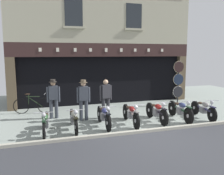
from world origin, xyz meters
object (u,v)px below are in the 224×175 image
at_px(advert_board_near, 55,75).
at_px(motorcycle_right, 180,110).
at_px(motorcycle_center, 131,114).
at_px(tyre_sign_pole, 178,80).
at_px(salesman_right, 106,97).
at_px(motorcycle_far_left, 45,122).
at_px(shopkeeper_center, 84,98).
at_px(motorcycle_far_right, 203,109).
at_px(leaning_bicycle, 33,105).
at_px(motorcycle_left, 74,119).
at_px(salesman_left, 53,97).
at_px(motorcycle_center_left, 104,116).
at_px(motorcycle_center_right, 157,111).

bearing_deg(advert_board_near, motorcycle_right, -41.90).
relative_size(motorcycle_center, tyre_sign_pole, 0.89).
bearing_deg(salesman_right, motorcycle_right, 148.70).
distance_m(motorcycle_far_left, motorcycle_right, 5.50).
distance_m(shopkeeper_center, tyre_sign_pole, 5.56).
xyz_separation_m(motorcycle_far_right, salesman_right, (-4.01, 1.30, 0.52)).
distance_m(tyre_sign_pole, leaning_bicycle, 7.47).
bearing_deg(salesman_right, motorcycle_far_left, 17.45).
bearing_deg(shopkeeper_center, motorcycle_right, 165.22).
height_order(motorcycle_left, salesman_left, salesman_left).
bearing_deg(motorcycle_left, motorcycle_far_left, 8.70).
bearing_deg(motorcycle_right, tyre_sign_pole, -115.38).
height_order(motorcycle_center, salesman_right, salesman_right).
bearing_deg(motorcycle_center, advert_board_near, -53.80).
distance_m(motorcycle_center_left, salesman_right, 1.31).
height_order(tyre_sign_pole, advert_board_near, tyre_sign_pole).
bearing_deg(leaning_bicycle, motorcycle_far_left, 18.49).
height_order(motorcycle_right, salesman_left, salesman_left).
xyz_separation_m(motorcycle_far_left, motorcycle_right, (5.50, 0.08, 0.02)).
bearing_deg(tyre_sign_pole, motorcycle_far_left, -159.67).
bearing_deg(salesman_right, motorcycle_far_right, 153.15).
distance_m(motorcycle_center, motorcycle_right, 2.24).
height_order(motorcycle_center, leaning_bicycle, leaning_bicycle).
relative_size(shopkeeper_center, leaning_bicycle, 0.95).
xyz_separation_m(shopkeeper_center, leaning_bicycle, (-2.00, 1.93, -0.56)).
height_order(motorcycle_center_left, shopkeeper_center, shopkeeper_center).
relative_size(motorcycle_far_right, tyre_sign_pole, 0.82).
distance_m(motorcycle_left, leaning_bicycle, 3.39).
bearing_deg(shopkeeper_center, motorcycle_center_right, 160.28).
height_order(motorcycle_left, motorcycle_center_right, motorcycle_center_right).
distance_m(motorcycle_center_right, salesman_right, 2.22).
xyz_separation_m(motorcycle_right, leaning_bicycle, (-5.88, 3.11, -0.05)).
height_order(motorcycle_center_left, leaning_bicycle, leaning_bicycle).
distance_m(motorcycle_center_left, salesman_left, 2.55).
bearing_deg(motorcycle_center_left, motorcycle_far_left, 6.39).
xyz_separation_m(motorcycle_left, motorcycle_right, (4.48, -0.02, 0.02)).
height_order(motorcycle_center_left, motorcycle_far_right, motorcycle_center_left).
distance_m(salesman_left, shopkeeper_center, 1.36).
distance_m(motorcycle_center_right, tyre_sign_pole, 3.68).
relative_size(motorcycle_center_right, motorcycle_right, 0.94).
xyz_separation_m(tyre_sign_pole, leaning_bicycle, (-7.38, 0.60, -0.99)).
xyz_separation_m(motorcycle_far_left, salesman_right, (2.58, 1.28, 0.52)).
height_order(motorcycle_far_right, leaning_bicycle, leaning_bicycle).
bearing_deg(motorcycle_center_right, shopkeeper_center, -19.19).
distance_m(motorcycle_left, salesman_left, 2.01).
bearing_deg(leaning_bicycle, motorcycle_left, 35.97).
bearing_deg(shopkeeper_center, salesman_right, -176.79).
distance_m(motorcycle_far_left, tyre_sign_pole, 7.52).
relative_size(salesman_right, tyre_sign_pole, 0.71).
relative_size(shopkeeper_center, salesman_right, 1.01).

